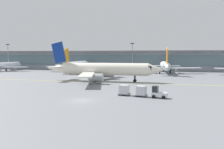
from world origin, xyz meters
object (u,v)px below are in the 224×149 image
(baggage_tug, at_px, (158,93))
(taxiing_regional_jet, at_px, (103,69))
(cargo_dolly_trailing, at_px, (124,90))
(apron_light_mast_1, at_px, (132,56))
(gate_airplane_2, at_px, (165,66))
(gate_airplane_0, at_px, (5,65))
(gate_airplane_1, at_px, (77,65))
(cargo_dolly_lead, at_px, (141,91))
(apron_light_mast_0, at_px, (8,55))

(baggage_tug, bearing_deg, taxiing_regional_jet, 136.78)
(cargo_dolly_trailing, bearing_deg, apron_light_mast_1, 108.21)
(taxiing_regional_jet, bearing_deg, gate_airplane_2, 65.11)
(gate_airplane_0, relative_size, baggage_tug, 9.38)
(gate_airplane_1, bearing_deg, apron_light_mast_1, -61.67)
(cargo_dolly_lead, distance_m, cargo_dolly_trailing, 3.30)
(cargo_dolly_trailing, bearing_deg, taxiing_regional_jet, 126.16)
(gate_airplane_0, relative_size, apron_light_mast_1, 2.03)
(apron_light_mast_0, bearing_deg, cargo_dolly_lead, -41.78)
(cargo_dolly_trailing, xyz_separation_m, apron_light_mast_1, (-6.39, 67.79, 6.20))
(taxiing_regional_jet, bearing_deg, baggage_tug, -53.29)
(cargo_dolly_lead, relative_size, apron_light_mast_1, 0.18)
(gate_airplane_0, relative_size, apron_light_mast_0, 2.04)
(taxiing_regional_jet, height_order, cargo_dolly_trailing, taxiing_regional_jet)
(taxiing_regional_jet, bearing_deg, cargo_dolly_trailing, -63.92)
(gate_airplane_0, height_order, apron_light_mast_0, apron_light_mast_0)
(gate_airplane_1, relative_size, apron_light_mast_1, 2.37)
(gate_airplane_0, relative_size, gate_airplane_1, 0.86)
(baggage_tug, distance_m, apron_light_mast_1, 70.63)
(gate_airplane_2, bearing_deg, baggage_tug, 175.42)
(gate_airplane_2, xyz_separation_m, taxiing_regional_jet, (-17.82, -34.03, 0.37))
(gate_airplane_1, xyz_separation_m, apron_light_mast_1, (22.66, 12.83, 4.15))
(gate_airplane_1, distance_m, taxiing_regional_jet, 38.60)
(baggage_tug, xyz_separation_m, cargo_dolly_lead, (-3.00, 0.68, 0.16))
(apron_light_mast_0, height_order, apron_light_mast_1, apron_light_mast_1)
(cargo_dolly_trailing, height_order, apron_light_mast_1, apron_light_mast_1)
(taxiing_regional_jet, xyz_separation_m, cargo_dolly_lead, (12.60, -22.47, -2.39))
(cargo_dolly_trailing, bearing_deg, apron_light_mast_0, 150.08)
(gate_airplane_2, bearing_deg, apron_light_mast_0, 81.05)
(gate_airplane_0, distance_m, cargo_dolly_lead, 87.95)
(gate_airplane_1, distance_m, cargo_dolly_lead, 64.39)
(gate_airplane_1, bearing_deg, baggage_tug, -149.16)
(gate_airplane_1, height_order, taxiing_regional_jet, taxiing_regional_jet)
(baggage_tug, height_order, cargo_dolly_lead, baggage_tug)
(gate_airplane_1, height_order, apron_light_mast_0, apron_light_mast_0)
(baggage_tug, height_order, cargo_dolly_trailing, baggage_tug)
(gate_airplane_1, bearing_deg, cargo_dolly_trailing, -153.33)
(gate_airplane_2, bearing_deg, apron_light_mast_1, 48.65)
(gate_airplane_0, bearing_deg, gate_airplane_2, -85.89)
(apron_light_mast_0, distance_m, apron_light_mast_1, 63.87)
(taxiing_regional_jet, bearing_deg, gate_airplane_0, 152.10)
(gate_airplane_2, distance_m, apron_light_mast_0, 79.27)
(gate_airplane_0, height_order, apron_light_mast_1, apron_light_mast_1)
(baggage_tug, distance_m, cargo_dolly_trailing, 6.38)
(taxiing_regional_jet, height_order, cargo_dolly_lead, taxiing_regional_jet)
(gate_airplane_0, height_order, cargo_dolly_lead, gate_airplane_0)
(taxiing_regional_jet, xyz_separation_m, apron_light_mast_1, (2.98, 46.04, 3.81))
(baggage_tug, relative_size, cargo_dolly_lead, 1.18)
(baggage_tug, bearing_deg, cargo_dolly_lead, 180.00)
(gate_airplane_2, relative_size, cargo_dolly_trailing, 12.87)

